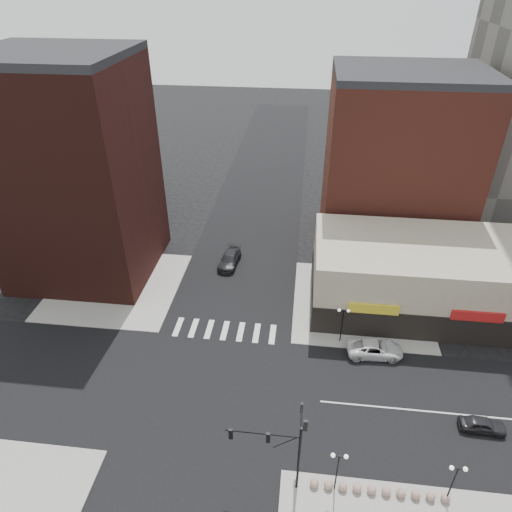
{
  "coord_description": "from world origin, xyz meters",
  "views": [
    {
      "loc": [
        7.43,
        -27.62,
        33.03
      ],
      "look_at": [
        3.47,
        6.24,
        11.0
      ],
      "focal_mm": 32.0,
      "sensor_mm": 36.0,
      "label": 1
    }
  ],
  "objects_px": {
    "traffic_signal": "(286,441)",
    "street_lamp_se_a": "(338,463)",
    "dark_sedan_east": "(483,425)",
    "street_lamp_ne": "(343,317)",
    "street_lamp_se_b": "(456,475)",
    "white_suv": "(375,349)",
    "dark_sedan_north": "(230,259)"
  },
  "relations": [
    {
      "from": "traffic_signal",
      "to": "street_lamp_se_a",
      "type": "height_order",
      "value": "traffic_signal"
    },
    {
      "from": "street_lamp_se_a",
      "to": "dark_sedan_east",
      "type": "height_order",
      "value": "street_lamp_se_a"
    },
    {
      "from": "traffic_signal",
      "to": "dark_sedan_east",
      "type": "xyz_separation_m",
      "value": [
        16.13,
        6.46,
        -4.32
      ]
    },
    {
      "from": "street_lamp_se_a",
      "to": "street_lamp_ne",
      "type": "distance_m",
      "value": 16.03
    },
    {
      "from": "street_lamp_ne",
      "to": "dark_sedan_east",
      "type": "xyz_separation_m",
      "value": [
        11.37,
        -9.37,
        -2.65
      ]
    },
    {
      "from": "street_lamp_se_b",
      "to": "street_lamp_ne",
      "type": "xyz_separation_m",
      "value": [
        -7.0,
        16.0,
        0.0
      ]
    },
    {
      "from": "street_lamp_se_b",
      "to": "white_suv",
      "type": "relative_size",
      "value": 0.76
    },
    {
      "from": "street_lamp_se_a",
      "to": "street_lamp_ne",
      "type": "xyz_separation_m",
      "value": [
        1.0,
        16.0,
        0.0
      ]
    },
    {
      "from": "street_lamp_se_b",
      "to": "street_lamp_ne",
      "type": "bearing_deg",
      "value": 113.63
    },
    {
      "from": "street_lamp_se_a",
      "to": "white_suv",
      "type": "bearing_deg",
      "value": 73.36
    },
    {
      "from": "traffic_signal",
      "to": "white_suv",
      "type": "bearing_deg",
      "value": 60.53
    },
    {
      "from": "street_lamp_se_b",
      "to": "dark_sedan_north",
      "type": "height_order",
      "value": "street_lamp_se_b"
    },
    {
      "from": "traffic_signal",
      "to": "street_lamp_se_b",
      "type": "relative_size",
      "value": 1.87
    },
    {
      "from": "street_lamp_se_a",
      "to": "dark_sedan_north",
      "type": "relative_size",
      "value": 0.77
    },
    {
      "from": "white_suv",
      "to": "dark_sedan_east",
      "type": "bearing_deg",
      "value": -137.77
    },
    {
      "from": "street_lamp_se_b",
      "to": "street_lamp_ne",
      "type": "distance_m",
      "value": 17.46
    },
    {
      "from": "dark_sedan_east",
      "to": "dark_sedan_north",
      "type": "bearing_deg",
      "value": 51.09
    },
    {
      "from": "dark_sedan_north",
      "to": "street_lamp_ne",
      "type": "bearing_deg",
      "value": -37.36
    },
    {
      "from": "street_lamp_ne",
      "to": "dark_sedan_north",
      "type": "bearing_deg",
      "value": 136.94
    },
    {
      "from": "white_suv",
      "to": "street_lamp_se_a",
      "type": "bearing_deg",
      "value": 159.99
    },
    {
      "from": "white_suv",
      "to": "dark_sedan_east",
      "type": "distance_m",
      "value": 11.24
    },
    {
      "from": "traffic_signal",
      "to": "dark_sedan_north",
      "type": "bearing_deg",
      "value": 107.28
    },
    {
      "from": "street_lamp_se_b",
      "to": "traffic_signal",
      "type": "bearing_deg",
      "value": 179.18
    },
    {
      "from": "street_lamp_ne",
      "to": "traffic_signal",
      "type": "bearing_deg",
      "value": -106.75
    },
    {
      "from": "traffic_signal",
      "to": "street_lamp_ne",
      "type": "xyz_separation_m",
      "value": [
        4.76,
        15.83,
        -1.67
      ]
    },
    {
      "from": "white_suv",
      "to": "traffic_signal",
      "type": "bearing_deg",
      "value": 147.16
    },
    {
      "from": "street_lamp_se_b",
      "to": "street_lamp_se_a",
      "type": "bearing_deg",
      "value": 180.0
    },
    {
      "from": "traffic_signal",
      "to": "dark_sedan_north",
      "type": "relative_size",
      "value": 1.44
    },
    {
      "from": "street_lamp_se_b",
      "to": "dark_sedan_north",
      "type": "distance_m",
      "value": 35.51
    },
    {
      "from": "street_lamp_ne",
      "to": "dark_sedan_north",
      "type": "height_order",
      "value": "street_lamp_ne"
    },
    {
      "from": "traffic_signal",
      "to": "dark_sedan_east",
      "type": "bearing_deg",
      "value": 21.84
    },
    {
      "from": "street_lamp_se_a",
      "to": "street_lamp_se_b",
      "type": "bearing_deg",
      "value": 0.0
    }
  ]
}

